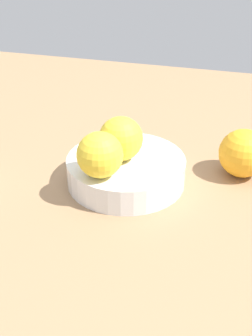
# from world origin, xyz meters

# --- Properties ---
(ground_plane) EXTENTS (1.10, 1.10, 0.02)m
(ground_plane) POSITION_xyz_m (0.00, 0.00, -0.01)
(ground_plane) COLOR #997551
(fruit_bowl) EXTENTS (0.17, 0.17, 0.04)m
(fruit_bowl) POSITION_xyz_m (0.00, 0.00, 0.02)
(fruit_bowl) COLOR white
(fruit_bowl) RESTS_ON ground_plane
(orange_in_bowl_0) EXTENTS (0.06, 0.06, 0.06)m
(orange_in_bowl_0) POSITION_xyz_m (-0.01, 0.00, 0.07)
(orange_in_bowl_0) COLOR yellow
(orange_in_bowl_0) RESTS_ON fruit_bowl
(orange_in_bowl_1) EXTENTS (0.06, 0.06, 0.06)m
(orange_in_bowl_1) POSITION_xyz_m (-0.02, -0.05, 0.07)
(orange_in_bowl_1) COLOR yellow
(orange_in_bowl_1) RESTS_ON fruit_bowl
(orange_loose_0) EXTENTS (0.07, 0.07, 0.07)m
(orange_loose_0) POSITION_xyz_m (0.16, 0.07, 0.04)
(orange_loose_0) COLOR #F9A823
(orange_loose_0) RESTS_ON ground_plane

